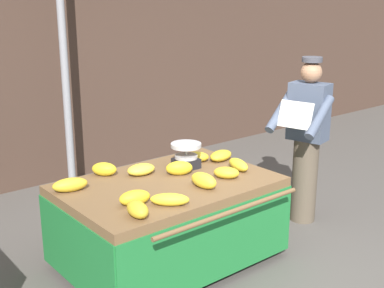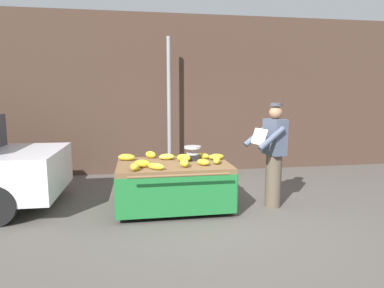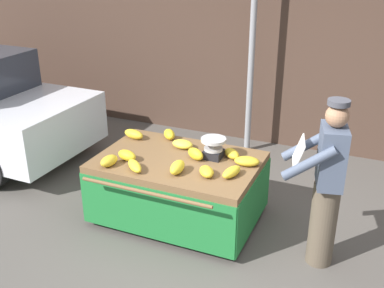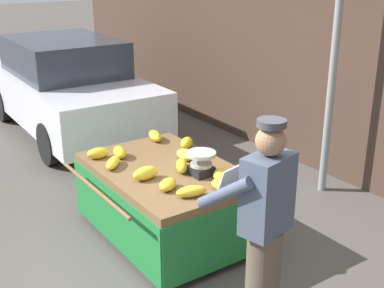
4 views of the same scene
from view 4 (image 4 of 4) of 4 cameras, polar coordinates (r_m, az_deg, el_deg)
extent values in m
plane|color=#514C47|center=(4.79, -3.91, -14.51)|extent=(60.00, 60.00, 0.00)
cylinder|color=gray|center=(6.10, 15.54, 8.30)|extent=(0.09, 0.09, 3.09)
cube|color=brown|center=(5.08, -2.93, -3.06)|extent=(1.78, 1.20, 0.08)
cylinder|color=black|center=(5.89, -7.02, -3.97)|extent=(0.05, 0.66, 0.66)
cylinder|color=#B7B7BC|center=(5.91, -7.16, -3.87)|extent=(0.01, 0.12, 0.12)
cylinder|color=black|center=(4.66, 2.50, -10.76)|extent=(0.05, 0.66, 0.66)
cylinder|color=#B7B7BC|center=(4.64, 2.73, -10.92)|extent=(0.01, 0.12, 0.12)
cylinder|color=#4C4742|center=(5.50, 1.76, -5.49)|extent=(0.05, 0.05, 0.68)
cube|color=#1E7233|center=(4.97, -8.79, -8.17)|extent=(1.78, 0.02, 0.60)
cube|color=#1E7233|center=(5.52, 2.44, -4.92)|extent=(1.78, 0.02, 0.60)
cube|color=#1E7233|center=(5.93, -7.40, -3.25)|extent=(0.02, 1.20, 0.60)
cube|color=#1E7233|center=(4.58, 3.12, -10.63)|extent=(0.02, 1.20, 0.60)
cylinder|color=brown|center=(4.75, -10.98, -4.88)|extent=(1.43, 0.04, 0.04)
cube|color=black|center=(4.87, 1.05, -2.99)|extent=(0.20, 0.20, 0.09)
cylinder|color=#B7B7BC|center=(4.83, 1.05, -1.90)|extent=(0.02, 0.02, 0.11)
cylinder|color=#B7B7BC|center=(4.81, 1.06, -1.10)|extent=(0.28, 0.28, 0.03)
cylinder|color=#B7B7BC|center=(4.85, 1.05, -2.28)|extent=(0.21, 0.21, 0.03)
ellipsoid|color=gold|center=(4.58, -2.74, -4.54)|extent=(0.25, 0.26, 0.10)
ellipsoid|color=gold|center=(4.56, 3.64, -4.68)|extent=(0.30, 0.22, 0.10)
ellipsoid|color=gold|center=(5.35, -10.48, -1.01)|extent=(0.17, 0.25, 0.12)
ellipsoid|color=yellow|center=(4.44, -0.06, -5.32)|extent=(0.18, 0.30, 0.10)
ellipsoid|color=yellow|center=(5.25, -0.69, -1.19)|extent=(0.27, 0.19, 0.10)
ellipsoid|color=yellow|center=(4.79, -5.23, -3.27)|extent=(0.14, 0.27, 0.13)
ellipsoid|color=gold|center=(4.93, -1.13, -2.45)|extent=(0.26, 0.22, 0.13)
ellipsoid|color=gold|center=(5.55, -0.60, 0.13)|extent=(0.24, 0.25, 0.12)
ellipsoid|color=gold|center=(5.34, -8.10, -0.91)|extent=(0.26, 0.18, 0.12)
ellipsoid|color=yellow|center=(5.11, -8.85, -2.09)|extent=(0.29, 0.28, 0.10)
ellipsoid|color=gold|center=(4.78, 3.20, -3.46)|extent=(0.26, 0.26, 0.10)
ellipsoid|color=gold|center=(5.79, -4.16, 0.93)|extent=(0.31, 0.19, 0.11)
cylinder|color=brown|center=(3.97, 7.91, -15.10)|extent=(0.26, 0.26, 0.88)
cube|color=#475166|center=(3.60, 8.47, -5.57)|extent=(0.31, 0.42, 0.58)
sphere|color=#9E7051|center=(3.45, 8.80, 0.35)|extent=(0.21, 0.21, 0.21)
cylinder|color=#3F3F47|center=(3.41, 8.91, 2.32)|extent=(0.20, 0.20, 0.05)
cylinder|color=#475166|center=(3.56, 3.71, -5.55)|extent=(0.49, 0.20, 0.37)
cylinder|color=#475166|center=(3.86, 7.63, -3.51)|extent=(0.49, 0.20, 0.37)
cube|color=silver|center=(3.75, 4.70, -3.99)|extent=(0.17, 0.35, 0.25)
cube|color=silver|center=(8.55, -13.50, 5.27)|extent=(3.93, 1.76, 0.70)
cube|color=#2D333D|center=(8.56, -14.21, 9.55)|extent=(2.05, 1.53, 0.56)
cylinder|color=black|center=(7.88, -4.87, 2.21)|extent=(0.60, 0.19, 0.60)
cylinder|color=black|center=(7.30, -15.67, 0.05)|extent=(0.60, 0.19, 0.60)
cylinder|color=black|center=(9.99, -11.63, 5.75)|extent=(0.60, 0.19, 0.60)
cylinder|color=black|center=(9.54, -20.34, 4.22)|extent=(0.60, 0.19, 0.60)
camera|label=1|loc=(6.50, -42.80, 10.80)|focal=47.58mm
camera|label=2|loc=(5.45, -64.93, -0.67)|focal=31.42mm
camera|label=3|loc=(2.69, -79.22, 9.63)|focal=43.48mm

